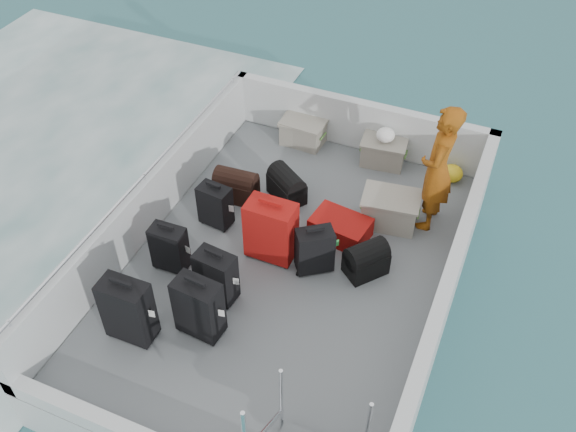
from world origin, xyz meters
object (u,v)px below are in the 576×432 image
at_px(suitcase_3, 199,308).
at_px(suitcase_5, 271,231).
at_px(suitcase_0, 128,311).
at_px(crate_3, 390,211).
at_px(crate_1, 302,133).
at_px(suitcase_4, 216,277).
at_px(crate_2, 383,153).
at_px(suitcase_7, 315,251).
at_px(suitcase_2, 215,206).
at_px(suitcase_1, 170,249).
at_px(crate_0, 304,133).
at_px(suitcase_8, 340,228).
at_px(passenger, 437,169).

distance_m(suitcase_3, suitcase_5, 1.26).
relative_size(suitcase_0, crate_3, 1.18).
bearing_deg(crate_1, suitcase_4, -85.63).
bearing_deg(suitcase_5, crate_3, 44.12).
bearing_deg(crate_2, suitcase_7, -93.90).
bearing_deg(suitcase_2, crate_3, 29.85).
height_order(suitcase_4, suitcase_7, suitcase_4).
distance_m(suitcase_1, suitcase_3, 0.96).
distance_m(suitcase_1, suitcase_5, 1.12).
distance_m(suitcase_2, crate_1, 1.92).
bearing_deg(suitcase_5, crate_0, 102.76).
bearing_deg(suitcase_8, crate_0, 43.33).
xyz_separation_m(suitcase_2, crate_1, (0.32, 1.89, -0.12)).
relative_size(suitcase_4, crate_1, 1.18).
bearing_deg(suitcase_1, crate_0, 78.40).
height_order(suitcase_2, suitcase_4, suitcase_4).
xyz_separation_m(suitcase_2, suitcase_7, (1.33, -0.22, 0.01)).
bearing_deg(suitcase_7, suitcase_3, -157.41).
xyz_separation_m(crate_2, crate_3, (0.40, -1.07, 0.02)).
height_order(crate_0, crate_1, crate_0).
height_order(crate_0, passenger, passenger).
height_order(suitcase_1, crate_0, suitcase_1).
bearing_deg(suitcase_3, suitcase_0, -147.74).
xyz_separation_m(suitcase_1, crate_0, (0.47, 2.70, -0.12)).
bearing_deg(suitcase_5, suitcase_4, -108.63).
bearing_deg(suitcase_1, suitcase_2, 79.42).
distance_m(suitcase_1, suitcase_7, 1.57).
distance_m(suitcase_2, crate_3, 2.05).
xyz_separation_m(suitcase_0, suitcase_3, (0.61, 0.31, -0.02)).
distance_m(suitcase_3, crate_2, 3.46).
bearing_deg(suitcase_1, suitcase_5, 31.26).
distance_m(suitcase_5, crate_3, 1.49).
distance_m(suitcase_2, passenger, 2.57).
bearing_deg(suitcase_0, crate_3, 53.04).
height_order(suitcase_3, suitcase_5, suitcase_5).
relative_size(suitcase_2, suitcase_8, 0.83).
xyz_separation_m(suitcase_5, crate_0, (-0.46, 2.09, -0.21)).
distance_m(suitcase_1, suitcase_8, 1.96).
distance_m(suitcase_0, crate_0, 3.67).
relative_size(suitcase_1, crate_0, 1.06).
relative_size(suitcase_2, suitcase_7, 0.97).
height_order(suitcase_7, crate_1, suitcase_7).
xyz_separation_m(suitcase_8, crate_1, (-1.10, 1.51, 0.03)).
relative_size(crate_2, crate_3, 0.87).
relative_size(suitcase_0, crate_1, 1.42).
height_order(crate_1, crate_2, crate_2).
xyz_separation_m(suitcase_8, crate_2, (0.05, 1.51, 0.03)).
bearing_deg(crate_3, crate_2, 110.56).
xyz_separation_m(suitcase_5, crate_2, (0.67, 2.09, -0.21)).
height_order(suitcase_5, crate_2, suitcase_5).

